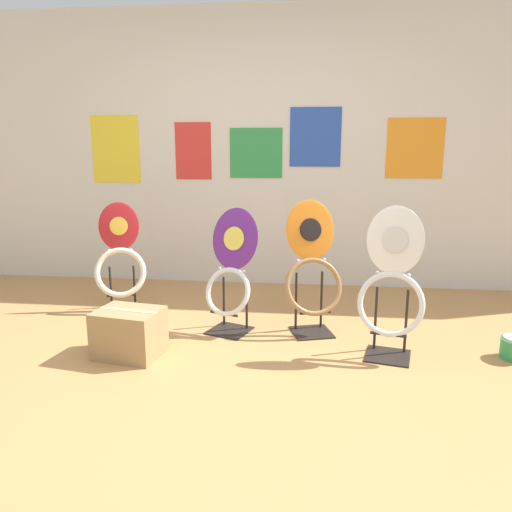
# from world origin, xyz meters

# --- Properties ---
(ground_plane) EXTENTS (14.00, 14.00, 0.00)m
(ground_plane) POSITION_xyz_m (0.00, 0.00, 0.00)
(ground_plane) COLOR #B7844C
(wall_back) EXTENTS (8.00, 0.07, 2.60)m
(wall_back) POSITION_xyz_m (-0.00, 2.32, 1.30)
(wall_back) COLOR silver
(wall_back) RESTS_ON ground_plane
(toilet_seat_display_purple_note) EXTENTS (0.44, 0.40, 0.91)m
(toilet_seat_display_purple_note) POSITION_xyz_m (-0.05, 0.98, 0.46)
(toilet_seat_display_purple_note) COLOR black
(toilet_seat_display_purple_note) RESTS_ON ground_plane
(toilet_seat_display_orange_sun) EXTENTS (0.46, 0.38, 0.97)m
(toilet_seat_display_orange_sun) POSITION_xyz_m (0.54, 1.00, 0.45)
(toilet_seat_display_orange_sun) COLOR black
(toilet_seat_display_orange_sun) RESTS_ON ground_plane
(toilet_seat_display_crimson_swirl) EXTENTS (0.45, 0.35, 0.89)m
(toilet_seat_display_crimson_swirl) POSITION_xyz_m (-1.04, 1.34, 0.39)
(toilet_seat_display_crimson_swirl) COLOR black
(toilet_seat_display_crimson_swirl) RESTS_ON ground_plane
(toilet_seat_display_white_plain) EXTENTS (0.44, 0.33, 0.98)m
(toilet_seat_display_white_plain) POSITION_xyz_m (1.05, 0.62, 0.48)
(toilet_seat_display_white_plain) COLOR black
(toilet_seat_display_white_plain) RESTS_ON ground_plane
(storage_box) EXTENTS (0.46, 0.38, 0.31)m
(storage_box) POSITION_xyz_m (-0.64, 0.44, 0.16)
(storage_box) COLOR #A37F51
(storage_box) RESTS_ON ground_plane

